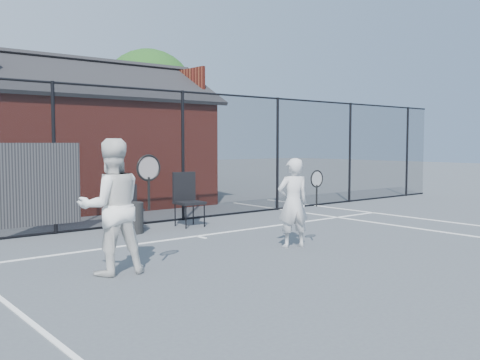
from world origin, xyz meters
TOP-DOWN VIEW (x-y plane):
  - ground at (0.00, 0.00)m, footprint 80.00×80.00m
  - court_lines at (0.00, -1.32)m, footprint 11.02×18.00m
  - fence at (-0.30, 5.00)m, footprint 22.04×3.00m
  - clubhouse at (0.50, 9.00)m, footprint 6.50×4.36m
  - tree_right at (5.50, 14.50)m, footprint 3.97×3.97m
  - player_front at (0.68, 1.07)m, footprint 0.73×0.59m
  - player_back at (-2.58, 1.30)m, footprint 1.06×0.85m
  - chair_left at (-0.56, 4.60)m, footprint 0.45×0.46m
  - chair_right at (0.57, 4.10)m, footprint 0.58×0.60m
  - waste_bin at (-0.79, 4.10)m, footprint 0.50×0.50m

SIDE VIEW (x-z plane):
  - ground at x=0.00m, z-range 0.00..0.00m
  - court_lines at x=0.00m, z-range 0.00..0.01m
  - waste_bin at x=-0.79m, z-range 0.00..0.62m
  - chair_left at x=-0.56m, z-range 0.00..0.90m
  - chair_right at x=0.57m, z-range 0.00..1.14m
  - player_front at x=0.68m, z-range 0.00..1.54m
  - player_back at x=-2.58m, z-range 0.00..1.86m
  - fence at x=-0.30m, z-range -0.05..2.95m
  - clubhouse at x=0.50m, z-range -0.49..3.70m
  - tree_right at x=5.50m, z-range 0.86..6.56m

